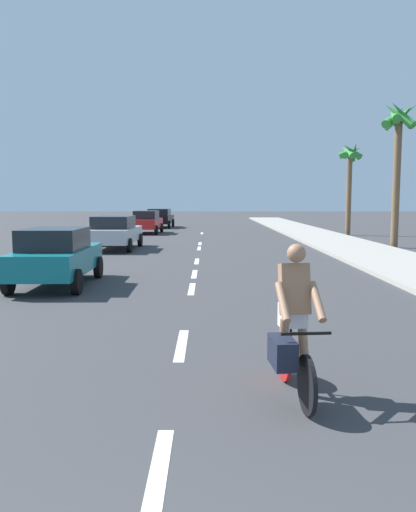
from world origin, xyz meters
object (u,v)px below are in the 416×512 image
at_px(cyclist, 292,329).
at_px(palm_tree_distant, 349,164).
at_px(parked_car_black, 159,217).
at_px(parked_car_red, 146,221).
at_px(parked_car_teal, 56,255).
at_px(palm_tree_far, 398,135).
at_px(parked_car_silver, 114,232).

bearing_deg(cyclist, palm_tree_distant, -111.52).
xyz_separation_m(cyclist, parked_car_black, (-5.01, 36.71, 0.01)).
bearing_deg(parked_car_red, parked_car_teal, -87.26).
bearing_deg(cyclist, parked_car_teal, -61.97).
bearing_deg(palm_tree_far, parked_car_silver, -176.47).
bearing_deg(palm_tree_far, parked_car_red, 141.91).
distance_m(cyclist, parked_car_red, 29.65).
height_order(parked_car_silver, parked_car_red, same).
distance_m(parked_car_red, palm_tree_distant, 14.02).
xyz_separation_m(cyclist, palm_tree_far, (8.05, 18.80, 4.56)).
bearing_deg(parked_car_silver, palm_tree_distant, 36.34).
relative_size(parked_car_silver, parked_car_black, 1.00).
xyz_separation_m(parked_car_teal, parked_car_black, (0.06, 28.89, 0.00)).
xyz_separation_m(parked_car_red, parked_car_black, (0.19, 7.52, 0.00)).
relative_size(cyclist, parked_car_black, 0.40).
height_order(parked_car_teal, parked_car_black, same).
relative_size(parked_car_red, palm_tree_far, 0.58).
xyz_separation_m(palm_tree_far, palm_tree_distant, (0.13, 8.70, -0.77)).
distance_m(parked_car_teal, parked_car_silver, 10.15).
distance_m(parked_car_black, palm_tree_far, 22.63).
distance_m(parked_car_red, palm_tree_far, 17.45).
height_order(parked_car_teal, palm_tree_far, palm_tree_far).
distance_m(parked_car_teal, palm_tree_distant, 24.03).
bearing_deg(parked_car_red, palm_tree_far, -35.69).
bearing_deg(parked_car_silver, cyclist, -72.16).
bearing_deg(palm_tree_distant, parked_car_red, 172.82).
relative_size(parked_car_silver, palm_tree_far, 0.65).
height_order(cyclist, parked_car_teal, cyclist).
xyz_separation_m(cyclist, parked_car_red, (-5.20, 29.19, 0.01)).
height_order(parked_car_red, palm_tree_far, palm_tree_far).
bearing_deg(palm_tree_distant, parked_car_black, 145.11).
relative_size(cyclist, palm_tree_distant, 0.30).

